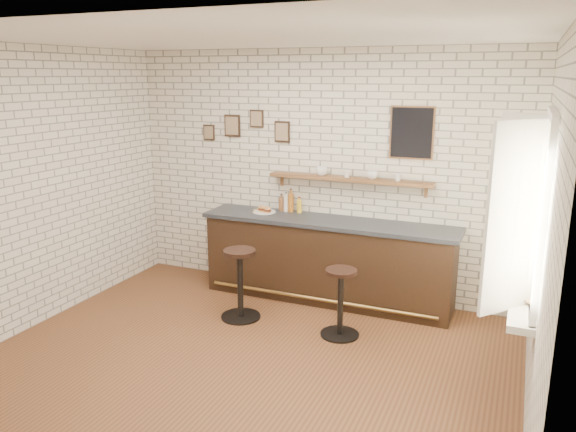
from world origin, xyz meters
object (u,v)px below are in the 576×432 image
bitters_bottle_amber (291,202)px  condiment_bottle_yellow (299,206)px  sandwich_plate (264,212)px  bar_stool_right (340,300)px  bar_stool_left (240,282)px  shelf_cup_c (372,175)px  book_upper (521,294)px  shelf_cup_d (398,178)px  bar_counter (327,260)px  book_lower (520,297)px  bitters_bottle_white (286,204)px  shelf_cup_b (347,174)px  bitters_bottle_brown (281,204)px  ciabatta_sandwich (265,209)px  shelf_cup_a (322,171)px

bitters_bottle_amber → condiment_bottle_yellow: 0.12m
sandwich_plate → bar_stool_right: bearing=-35.0°
bar_stool_left → bitters_bottle_amber: bearing=81.8°
bar_stool_left → shelf_cup_c: bearing=42.7°
book_upper → shelf_cup_c: bearing=167.6°
book_upper → bar_stool_right: bearing=-166.9°
bar_stool_left → shelf_cup_d: (1.49, 1.09, 1.11)m
bar_counter → condiment_bottle_yellow: bearing=156.0°
shelf_cup_c → book_lower: size_ratio=0.52×
bitters_bottle_white → shelf_cup_b: bearing=0.1°
bitters_bottle_brown → book_upper: (2.86, -1.67, -0.14)m
bitters_bottle_brown → book_upper: 3.31m
ciabatta_sandwich → shelf_cup_c: (1.32, 0.16, 0.49)m
bitters_bottle_amber → shelf_cup_a: bearing=0.1°
bitters_bottle_white → bar_stool_right: bearing=-44.9°
bar_stool_left → book_upper: (2.89, -0.58, 0.53)m
book_lower → book_upper: size_ratio=1.07×
ciabatta_sandwich → bitters_bottle_brown: (0.16, 0.16, 0.04)m
bitters_bottle_brown → bar_stool_left: bearing=-91.5°
bar_counter → shelf_cup_a: (-0.16, 0.20, 1.05)m
sandwich_plate → ciabatta_sandwich: (0.01, 0.00, 0.04)m
book_lower → condiment_bottle_yellow: bearing=130.8°
shelf_cup_c → bar_counter: bearing=103.8°
sandwich_plate → shelf_cup_a: bearing=12.9°
shelf_cup_d → book_lower: bearing=-68.8°
bitters_bottle_amber → bitters_bottle_white: bearing=-180.0°
ciabatta_sandwich → bitters_bottle_white: bearing=35.6°
ciabatta_sandwich → bar_stool_right: size_ratio=0.28×
bitters_bottle_amber → shelf_cup_d: 1.39m
bar_stool_right → book_upper: book_upper is taller
ciabatta_sandwich → book_upper: ciabatta_sandwich is taller
bar_stool_left → shelf_cup_a: shelf_cup_a is taller
ciabatta_sandwich → bitters_bottle_amber: (0.29, 0.16, 0.08)m
shelf_cup_b → bar_stool_right: bearing=-106.0°
shelf_cup_a → shelf_cup_d: (0.93, 0.00, -0.01)m
sandwich_plate → bar_counter: bearing=-2.7°
shelf_cup_c → shelf_cup_d: (0.30, 0.00, -0.01)m
bar_counter → book_upper: (2.16, -1.47, 0.45)m
sandwich_plate → condiment_bottle_yellow: 0.45m
shelf_cup_b → shelf_cup_d: bearing=-31.3°
bitters_bottle_brown → bitters_bottle_white: bitters_bottle_white is taller
book_lower → bar_stool_left: bearing=152.0°
bitters_bottle_brown → shelf_cup_a: 0.70m
ciabatta_sandwich → shelf_cup_d: shelf_cup_d is taller
bar_counter → shelf_cup_b: bearing=51.4°
bitters_bottle_brown → book_lower: bearing=-30.6°
sandwich_plate → bitters_bottle_white: (0.23, 0.16, 0.09)m
bar_stool_right → shelf_cup_b: size_ratio=8.14×
shelf_cup_a → bitters_bottle_brown: bearing=-177.7°
bar_stool_left → shelf_cup_b: bearing=51.1°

